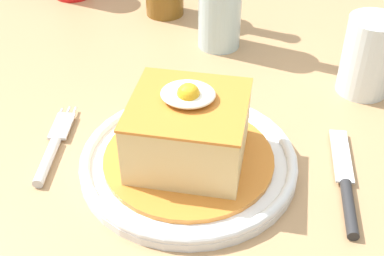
{
  "coord_description": "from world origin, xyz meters",
  "views": [
    {
      "loc": [
        0.11,
        -0.48,
        1.15
      ],
      "look_at": [
        0.03,
        -0.04,
        0.79
      ],
      "focal_mm": 48.88,
      "sensor_mm": 36.0,
      "label": 1
    }
  ],
  "objects_px": {
    "fork": "(52,149)",
    "knife": "(347,192)",
    "main_plate": "(189,161)",
    "drinking_glass": "(367,61)"
  },
  "relations": [
    {
      "from": "fork",
      "to": "drinking_glass",
      "type": "bearing_deg",
      "value": 29.41
    },
    {
      "from": "main_plate",
      "to": "knife",
      "type": "relative_size",
      "value": 1.46
    },
    {
      "from": "fork",
      "to": "drinking_glass",
      "type": "xyz_separation_m",
      "value": [
        0.36,
        0.2,
        0.04
      ]
    },
    {
      "from": "knife",
      "to": "drinking_glass",
      "type": "height_order",
      "value": "drinking_glass"
    },
    {
      "from": "main_plate",
      "to": "fork",
      "type": "bearing_deg",
      "value": -177.63
    },
    {
      "from": "main_plate",
      "to": "fork",
      "type": "height_order",
      "value": "main_plate"
    },
    {
      "from": "fork",
      "to": "drinking_glass",
      "type": "relative_size",
      "value": 1.35
    },
    {
      "from": "knife",
      "to": "main_plate",
      "type": "bearing_deg",
      "value": 175.36
    },
    {
      "from": "fork",
      "to": "knife",
      "type": "xyz_separation_m",
      "value": [
        0.33,
        -0.01,
        0.0
      ]
    },
    {
      "from": "fork",
      "to": "main_plate",
      "type": "bearing_deg",
      "value": 2.37
    }
  ]
}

